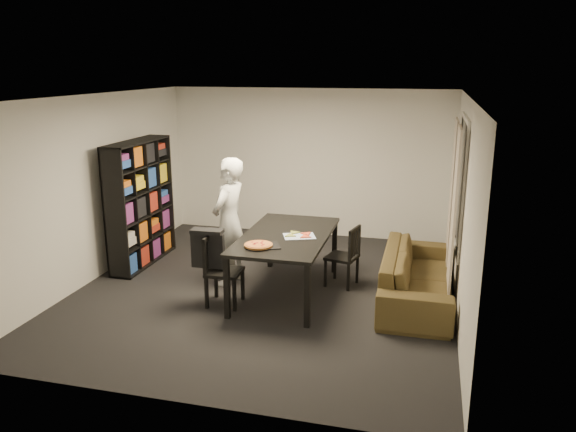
% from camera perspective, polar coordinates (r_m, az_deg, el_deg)
% --- Properties ---
extents(room, '(5.01, 5.51, 2.61)m').
position_cam_1_polar(room, '(7.37, -2.38, 1.90)').
color(room, black).
rests_on(room, ground).
extents(window_pane, '(0.02, 1.40, 1.60)m').
position_cam_1_polar(window_pane, '(7.63, 17.18, 3.22)').
color(window_pane, black).
rests_on(window_pane, room).
extents(window_frame, '(0.03, 1.52, 1.72)m').
position_cam_1_polar(window_frame, '(7.63, 17.14, 3.22)').
color(window_frame, white).
rests_on(window_frame, room).
extents(curtain_left, '(0.03, 0.70, 2.25)m').
position_cam_1_polar(curtain_left, '(7.20, 16.46, -0.28)').
color(curtain_left, beige).
rests_on(curtain_left, room).
extents(curtain_right, '(0.03, 0.70, 2.25)m').
position_cam_1_polar(curtain_right, '(8.21, 16.25, 1.59)').
color(curtain_right, beige).
rests_on(curtain_right, room).
extents(bookshelf, '(0.35, 1.50, 1.90)m').
position_cam_1_polar(bookshelf, '(8.82, -14.76, 1.28)').
color(bookshelf, black).
rests_on(bookshelf, room).
extents(dining_table, '(1.10, 1.98, 0.82)m').
position_cam_1_polar(dining_table, '(7.41, -0.19, -2.42)').
color(dining_table, black).
rests_on(dining_table, room).
extents(chair_left, '(0.44, 0.44, 0.92)m').
position_cam_1_polar(chair_left, '(7.21, -7.16, -4.96)').
color(chair_left, black).
rests_on(chair_left, room).
extents(chair_right, '(0.48, 0.48, 0.85)m').
position_cam_1_polar(chair_right, '(7.78, 6.07, -3.70)').
color(chair_right, black).
rests_on(chair_right, room).
extents(draped_jacket, '(0.43, 0.20, 0.51)m').
position_cam_1_polar(draped_jacket, '(7.17, -8.17, -3.12)').
color(draped_jacket, black).
rests_on(draped_jacket, chair_left).
extents(person, '(0.53, 0.72, 1.78)m').
position_cam_1_polar(person, '(7.78, -5.99, -0.58)').
color(person, silver).
rests_on(person, room).
extents(baking_tray, '(0.50, 0.46, 0.01)m').
position_cam_1_polar(baking_tray, '(6.92, -2.55, -3.04)').
color(baking_tray, black).
rests_on(baking_tray, dining_table).
extents(pepperoni_pizza, '(0.35, 0.35, 0.03)m').
position_cam_1_polar(pepperoni_pizza, '(6.88, -3.02, -2.96)').
color(pepperoni_pizza, '#A3642F').
rests_on(pepperoni_pizza, dining_table).
extents(kitchen_towel, '(0.48, 0.42, 0.01)m').
position_cam_1_polar(kitchen_towel, '(7.30, 1.15, -2.07)').
color(kitchen_towel, silver).
rests_on(kitchen_towel, dining_table).
extents(pizza_slices, '(0.46, 0.43, 0.01)m').
position_cam_1_polar(pizza_slices, '(7.33, 1.10, -1.89)').
color(pizza_slices, '#CA8A3F').
rests_on(pizza_slices, dining_table).
extents(sofa, '(0.88, 2.25, 0.66)m').
position_cam_1_polar(sofa, '(7.54, 13.02, -5.91)').
color(sofa, '#403919').
rests_on(sofa, room).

